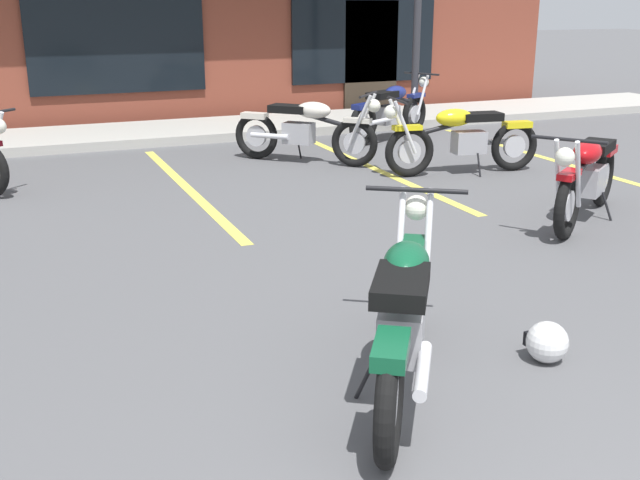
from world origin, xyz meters
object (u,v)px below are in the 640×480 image
object	(u,v)px
motorcycle_blue_standard	(391,110)
motorcycle_green_cafe_racer	(462,138)
motorcycle_red_sportbike	(306,129)
helmet_on_pavement	(547,342)
motorcycle_foreground_classic	(404,313)
motorcycle_orange_scrambler	(587,176)

from	to	relation	value
motorcycle_blue_standard	motorcycle_green_cafe_racer	size ratio (longest dim) A/B	0.91
motorcycle_red_sportbike	helmet_on_pavement	xyz separation A→B (m)	(-0.83, -6.14, -0.33)
motorcycle_green_cafe_racer	helmet_on_pavement	distance (m)	5.34
motorcycle_blue_standard	helmet_on_pavement	size ratio (longest dim) A/B	7.35
motorcycle_foreground_classic	motorcycle_red_sportbike	xyz separation A→B (m)	(1.81, 6.09, 0.00)
motorcycle_green_cafe_racer	motorcycle_orange_scrambler	distance (m)	2.35
helmet_on_pavement	motorcycle_red_sportbike	bearing A→B (deg)	82.32
motorcycle_foreground_classic	motorcycle_blue_standard	xyz separation A→B (m)	(3.72, 7.27, 0.00)
motorcycle_red_sportbike	motorcycle_blue_standard	xyz separation A→B (m)	(1.90, 1.18, 0.00)
motorcycle_red_sportbike	motorcycle_green_cafe_racer	world-z (taller)	same
motorcycle_red_sportbike	helmet_on_pavement	world-z (taller)	motorcycle_red_sportbike
motorcycle_blue_standard	motorcycle_red_sportbike	bearing A→B (deg)	-148.27
motorcycle_blue_standard	helmet_on_pavement	distance (m)	7.82
motorcycle_blue_standard	motorcycle_orange_scrambler	bearing A→B (deg)	-94.43
motorcycle_green_cafe_racer	helmet_on_pavement	world-z (taller)	motorcycle_green_cafe_racer
motorcycle_blue_standard	motorcycle_orange_scrambler	distance (m)	4.93
motorcycle_green_cafe_racer	motorcycle_orange_scrambler	world-z (taller)	same
motorcycle_red_sportbike	helmet_on_pavement	size ratio (longest dim) A/B	6.39
motorcycle_foreground_classic	motorcycle_orange_scrambler	bearing A→B (deg)	35.24
motorcycle_orange_scrambler	helmet_on_pavement	distance (m)	3.38
motorcycle_foreground_classic	motorcycle_green_cafe_racer	distance (m)	5.80
motorcycle_red_sportbike	motorcycle_blue_standard	distance (m)	2.24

